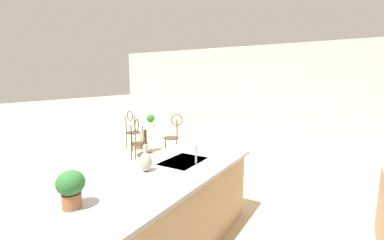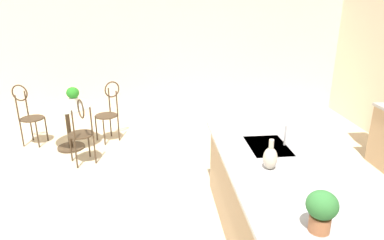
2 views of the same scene
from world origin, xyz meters
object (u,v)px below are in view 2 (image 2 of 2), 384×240
at_px(bistro_table, 68,123).
at_px(chair_near_window, 81,128).
at_px(vase_on_counter, 270,158).
at_px(potted_plant_on_table, 73,95).
at_px(chair_toward_desk, 109,109).
at_px(chair_by_island, 28,112).
at_px(potted_plant_counter_far, 322,209).

height_order(bistro_table, chair_near_window, chair_near_window).
bearing_deg(vase_on_counter, chair_near_window, -135.30).
xyz_separation_m(bistro_table, chair_near_window, (0.61, 0.34, 0.13)).
bearing_deg(potted_plant_on_table, bistro_table, -51.76).
xyz_separation_m(chair_near_window, vase_on_counter, (2.15, 2.12, 0.46)).
bearing_deg(chair_toward_desk, vase_on_counter, 30.95).
bearing_deg(bistro_table, chair_by_island, -111.11).
height_order(chair_by_island, potted_plant_counter_far, potted_plant_counter_far).
bearing_deg(bistro_table, potted_plant_on_table, 128.24).
bearing_deg(bistro_table, vase_on_counter, 41.82).
distance_m(chair_toward_desk, potted_plant_counter_far, 4.42).
distance_m(chair_toward_desk, potted_plant_on_table, 0.65).
xyz_separation_m(bistro_table, potted_plant_counter_far, (3.65, 2.52, 0.64)).
distance_m(chair_by_island, chair_toward_desk, 1.33).
relative_size(potted_plant_on_table, vase_on_counter, 0.99).
bearing_deg(chair_by_island, potted_plant_counter_far, 39.33).
height_order(potted_plant_counter_far, vase_on_counter, potted_plant_counter_far).
relative_size(bistro_table, potted_plant_on_table, 2.80).
distance_m(chair_near_window, potted_plant_counter_far, 3.78).
relative_size(bistro_table, chair_toward_desk, 0.77).
relative_size(bistro_table, chair_near_window, 0.77).
distance_m(bistro_table, chair_toward_desk, 0.71).
xyz_separation_m(chair_near_window, potted_plant_on_table, (-0.69, -0.23, 0.33)).
height_order(chair_by_island, potted_plant_on_table, chair_by_island).
relative_size(chair_near_window, chair_toward_desk, 1.00).
distance_m(potted_plant_counter_far, vase_on_counter, 0.90).
relative_size(chair_toward_desk, vase_on_counter, 3.62).
xyz_separation_m(chair_by_island, vase_on_counter, (3.02, 3.16, 0.46)).
relative_size(chair_toward_desk, potted_plant_on_table, 3.64).
bearing_deg(potted_plant_counter_far, chair_near_window, -144.47).
relative_size(bistro_table, potted_plant_counter_far, 2.70).
bearing_deg(vase_on_counter, bistro_table, -138.18).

